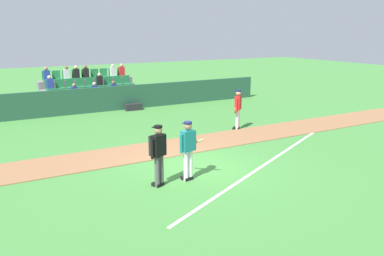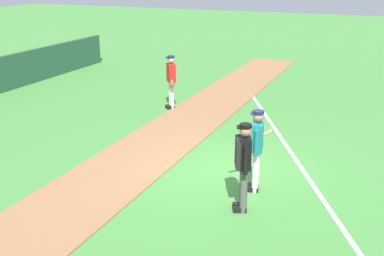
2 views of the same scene
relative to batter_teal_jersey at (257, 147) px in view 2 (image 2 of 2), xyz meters
name	(u,v)px [view 2 (image 2 of 2)]	position (x,y,z in m)	size (l,w,h in m)	color
ground_plane	(227,172)	(0.61, 0.84, -0.97)	(80.00, 80.00, 0.00)	#42843A
infield_dirt_path	(138,157)	(0.61, 3.16, -0.95)	(28.00, 2.07, 0.03)	#936642
foul_line_chalk	(279,135)	(3.61, 0.34, -0.96)	(12.00, 0.10, 0.01)	white
batter_teal_jersey	(257,147)	(0.00, 0.00, 0.00)	(0.73, 0.73, 1.76)	white
umpire_home_plate	(243,163)	(-0.94, 0.00, 0.03)	(0.55, 0.42, 1.76)	#4C4C4C
runner_red_jersey	(171,80)	(4.78, 4.24, -0.01)	(0.59, 0.49, 1.76)	silver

